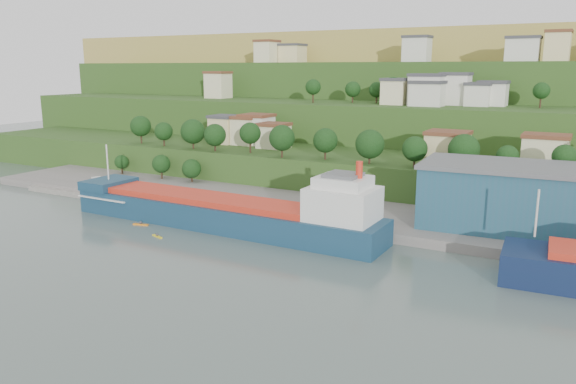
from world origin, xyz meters
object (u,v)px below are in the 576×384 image
Objects in this scene: cargo_ship_near at (230,215)px; kayak_orange at (141,224)px; caravan at (99,183)px; warehouse at (502,196)px.

kayak_orange is (-18.28, -7.24, -2.73)m from cargo_ship_near.
cargo_ship_near reaches higher than caravan.
caravan is 38.65m from kayak_orange.
caravan is (-102.22, -8.49, -5.93)m from warehouse.
cargo_ship_near is 19.85m from kayak_orange.
kayak_orange is at bearing -157.52° from cargo_ship_near.
cargo_ship_near is 2.28× the size of warehouse.
cargo_ship_near reaches higher than kayak_orange.
warehouse is 75.04m from kayak_orange.
caravan reaches higher than kayak_orange.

